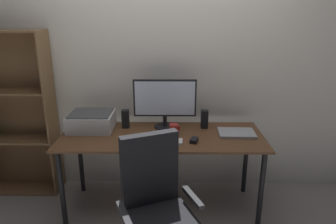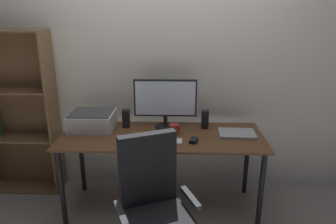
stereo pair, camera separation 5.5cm
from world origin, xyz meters
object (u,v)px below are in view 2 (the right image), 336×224
office_chair (155,216)px  bookshelf (17,115)px  keyboard (165,141)px  speaker_left (126,118)px  speaker_right (205,119)px  coffee_mug (174,129)px  desk (162,143)px  laptop (237,133)px  mouse (194,140)px  monitor (165,100)px  printer (92,120)px

office_chair → bookshelf: 1.85m
keyboard → speaker_left: (-0.38, 0.35, 0.08)m
speaker_right → coffee_mug: bearing=-151.1°
office_chair → bookshelf: (-1.45, 1.10, 0.34)m
desk → laptop: 0.67m
mouse → laptop: 0.43m
keyboard → mouse: bearing=4.7°
monitor → coffee_mug: 0.29m
printer → bookshelf: size_ratio=0.25×
speaker_right → printer: (-1.05, -0.05, -0.00)m
desk → speaker_right: (0.39, 0.19, 0.16)m
coffee_mug → printer: 0.77m
monitor → mouse: (0.25, -0.35, -0.25)m
monitor → speaker_right: 0.41m
mouse → bookshelf: bookshelf is taller
keyboard → printer: bearing=159.1°
coffee_mug → speaker_right: bearing=28.9°
desk → coffee_mug: bearing=17.6°
desk → speaker_left: 0.43m
monitor → mouse: 0.49m
mouse → office_chair: 0.74m
monitor → keyboard: bearing=-88.6°
speaker_left → speaker_right: 0.74m
office_chair → bookshelf: bookshelf is taller
coffee_mug → laptop: (0.56, -0.00, -0.03)m
printer → office_chair: 1.16m
coffee_mug → bookshelf: (-1.57, 0.31, 0.02)m
printer → desk: bearing=-12.3°
desk → monitor: size_ratio=3.09×
mouse → bookshelf: (-1.74, 0.49, 0.05)m
monitor → coffee_mug: (0.08, -0.17, -0.22)m
desk → bookshelf: (-1.46, 0.34, 0.14)m
coffee_mug → mouse: bearing=-46.4°
monitor → printer: 0.70m
mouse → office_chair: office_chair is taller
speaker_left → bookshelf: bearing=172.3°
speaker_right → bookshelf: 1.86m
desk → printer: (-0.65, 0.14, 0.16)m
printer → speaker_left: bearing=9.2°
coffee_mug → speaker_right: speaker_right is taller
desk → speaker_right: 0.47m
laptop → office_chair: (-0.68, -0.79, -0.29)m
monitor → keyboard: monitor is taller
speaker_left → monitor: bearing=1.2°
coffee_mug → office_chair: 0.86m
coffee_mug → desk: bearing=-162.4°
keyboard → laptop: bearing=19.0°
monitor → desk: bearing=-96.7°
desk → laptop: (0.66, 0.03, 0.09)m
coffee_mug → office_chair: bearing=-98.4°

